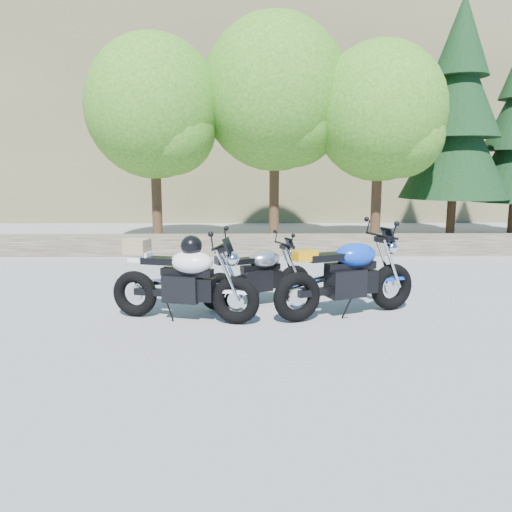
# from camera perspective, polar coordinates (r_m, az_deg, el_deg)

# --- Properties ---
(ground) EXTENTS (90.00, 90.00, 0.00)m
(ground) POSITION_cam_1_polar(r_m,az_deg,el_deg) (7.13, -1.52, -7.33)
(ground) COLOR gray
(ground) RESTS_ON ground
(stone_wall) EXTENTS (22.00, 0.55, 0.50)m
(stone_wall) POSITION_cam_1_polar(r_m,az_deg,el_deg) (12.45, -1.17, 1.27)
(stone_wall) COLOR #453A2E
(stone_wall) RESTS_ON ground
(hillside) EXTENTS (80.00, 30.00, 15.00)m
(hillside) POSITION_cam_1_polar(r_m,az_deg,el_deg) (35.35, 4.24, 18.60)
(hillside) COLOR brown
(hillside) RESTS_ON ground
(tree_decid_left) EXTENTS (3.67, 3.67, 5.62)m
(tree_decid_left) POSITION_cam_1_polar(r_m,az_deg,el_deg) (14.25, -11.21, 15.82)
(tree_decid_left) COLOR #382314
(tree_decid_left) RESTS_ON ground
(tree_decid_mid) EXTENTS (4.08, 4.08, 6.24)m
(tree_decid_mid) POSITION_cam_1_polar(r_m,az_deg,el_deg) (14.50, 2.60, 17.50)
(tree_decid_mid) COLOR #382314
(tree_decid_mid) RESTS_ON ground
(tree_decid_right) EXTENTS (3.54, 3.54, 5.41)m
(tree_decid_right) POSITION_cam_1_polar(r_m,az_deg,el_deg) (14.28, 14.43, 15.14)
(tree_decid_right) COLOR #382314
(tree_decid_right) RESTS_ON ground
(conifer_near) EXTENTS (3.17, 3.17, 7.06)m
(conifer_near) POSITION_cam_1_polar(r_m,az_deg,el_deg) (16.28, 22.06, 14.70)
(conifer_near) COLOR #382314
(conifer_near) RESTS_ON ground
(silver_bike) EXTENTS (1.78, 0.96, 0.96)m
(silver_bike) POSITION_cam_1_polar(r_m,az_deg,el_deg) (7.79, 0.30, -2.33)
(silver_bike) COLOR black
(silver_bike) RESTS_ON ground
(white_bike) EXTENTS (2.16, 0.83, 1.21)m
(white_bike) POSITION_cam_1_polar(r_m,az_deg,el_deg) (7.07, -8.35, -2.60)
(white_bike) COLOR black
(white_bike) RESTS_ON ground
(blue_bike) EXTENTS (2.22, 1.08, 1.17)m
(blue_bike) POSITION_cam_1_polar(r_m,az_deg,el_deg) (7.34, 10.44, -2.43)
(blue_bike) COLOR black
(blue_bike) RESTS_ON ground
(backpack) EXTENTS (0.35, 0.33, 0.42)m
(backpack) POSITION_cam_1_polar(r_m,az_deg,el_deg) (8.78, 10.56, -2.85)
(backpack) COLOR black
(backpack) RESTS_ON ground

